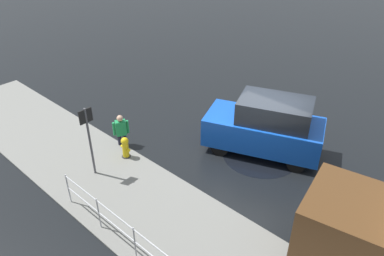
# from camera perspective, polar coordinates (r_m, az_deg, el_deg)

# --- Properties ---
(ground_plane) EXTENTS (60.00, 60.00, 0.00)m
(ground_plane) POSITION_cam_1_polar(r_m,az_deg,el_deg) (13.11, 9.30, -4.20)
(ground_plane) COLOR black
(kerb_strip) EXTENTS (24.00, 3.20, 0.04)m
(kerb_strip) POSITION_cam_1_polar(r_m,az_deg,el_deg) (10.60, -3.96, -14.13)
(kerb_strip) COLOR slate
(kerb_strip) RESTS_ON ground
(moving_hatchback) EXTENTS (4.25, 3.01, 2.06)m
(moving_hatchback) POSITION_cam_1_polar(r_m,az_deg,el_deg) (12.84, 11.23, 0.24)
(moving_hatchback) COLOR blue
(moving_hatchback) RESTS_ON ground
(fire_hydrant) EXTENTS (0.42, 0.31, 0.80)m
(fire_hydrant) POSITION_cam_1_polar(r_m,az_deg,el_deg) (12.83, -10.12, -2.99)
(fire_hydrant) COLOR gold
(fire_hydrant) RESTS_ON ground
(pedestrian) EXTENTS (0.39, 0.51, 1.22)m
(pedestrian) POSITION_cam_1_polar(r_m,az_deg,el_deg) (13.34, -10.77, -0.13)
(pedestrian) COLOR #1E8C4C
(pedestrian) RESTS_ON ground
(metal_railing) EXTENTS (7.29, 0.04, 1.05)m
(metal_railing) POSITION_cam_1_polar(r_m,az_deg,el_deg) (9.00, -5.65, -18.64)
(metal_railing) COLOR #B7BABF
(metal_railing) RESTS_ON ground
(sign_post) EXTENTS (0.07, 0.44, 2.40)m
(sign_post) POSITION_cam_1_polar(r_m,az_deg,el_deg) (11.67, -15.50, -0.67)
(sign_post) COLOR #4C4C51
(sign_post) RESTS_ON ground
(puddle_patch) EXTENTS (2.63, 2.63, 0.01)m
(puddle_patch) POSITION_cam_1_polar(r_m,az_deg,el_deg) (13.20, 10.37, -4.02)
(puddle_patch) COLOR black
(puddle_patch) RESTS_ON ground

